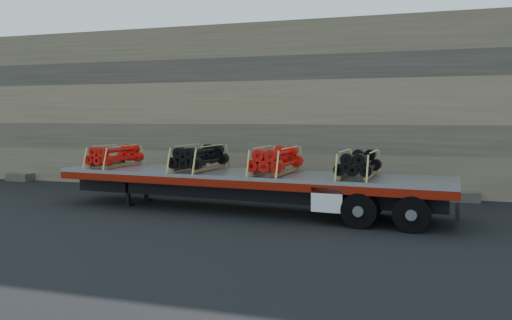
{
  "coord_description": "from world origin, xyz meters",
  "views": [
    {
      "loc": [
        5.07,
        -14.96,
        3.12
      ],
      "look_at": [
        -0.03,
        1.62,
        1.61
      ],
      "focal_mm": 35.0,
      "sensor_mm": 36.0,
      "label": 1
    }
  ],
  "objects_px": {
    "bundle_midrear": "(276,161)",
    "bundle_rear": "(359,165)",
    "trailer": "(245,192)",
    "bundle_front": "(115,156)",
    "bundle_midfront": "(200,158)"
  },
  "relations": [
    {
      "from": "bundle_midfront",
      "to": "bundle_rear",
      "type": "distance_m",
      "value": 5.38
    },
    {
      "from": "bundle_rear",
      "to": "bundle_front",
      "type": "bearing_deg",
      "value": 180.0
    },
    {
      "from": "bundle_midfront",
      "to": "bundle_front",
      "type": "bearing_deg",
      "value": 180.0
    },
    {
      "from": "bundle_midfront",
      "to": "bundle_rear",
      "type": "relative_size",
      "value": 1.07
    },
    {
      "from": "trailer",
      "to": "bundle_front",
      "type": "height_order",
      "value": "bundle_front"
    },
    {
      "from": "bundle_midfront",
      "to": "bundle_midrear",
      "type": "distance_m",
      "value": 2.75
    },
    {
      "from": "trailer",
      "to": "bundle_midrear",
      "type": "bearing_deg",
      "value": 0.0
    },
    {
      "from": "bundle_front",
      "to": "bundle_rear",
      "type": "xyz_separation_m",
      "value": [
        8.82,
        -0.68,
        0.01
      ]
    },
    {
      "from": "bundle_midfront",
      "to": "bundle_midrear",
      "type": "bearing_deg",
      "value": 0.0
    },
    {
      "from": "trailer",
      "to": "bundle_midrear",
      "type": "distance_m",
      "value": 1.5
    },
    {
      "from": "bundle_midfront",
      "to": "trailer",
      "type": "bearing_deg",
      "value": 0.0
    },
    {
      "from": "bundle_front",
      "to": "bundle_rear",
      "type": "distance_m",
      "value": 8.84
    },
    {
      "from": "bundle_midrear",
      "to": "bundle_rear",
      "type": "height_order",
      "value": "bundle_midrear"
    },
    {
      "from": "bundle_midrear",
      "to": "bundle_midfront",
      "type": "bearing_deg",
      "value": -180.0
    },
    {
      "from": "trailer",
      "to": "bundle_rear",
      "type": "relative_size",
      "value": 6.12
    }
  ]
}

